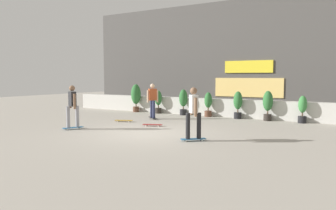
{
  "coord_description": "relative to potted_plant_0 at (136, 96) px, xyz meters",
  "views": [
    {
      "loc": [
        6.57,
        -9.63,
        2.03
      ],
      "look_at": [
        0.0,
        1.5,
        0.9
      ],
      "focal_mm": 34.85,
      "sensor_mm": 36.0,
      "label": 1
    }
  ],
  "objects": [
    {
      "name": "ground_plane",
      "position": [
        4.54,
        -5.55,
        -0.94
      ],
      "size": [
        48.0,
        48.0,
        0.0
      ],
      "primitive_type": "plane",
      "color": "#A8A093"
    },
    {
      "name": "planter_wall",
      "position": [
        4.54,
        0.45,
        -0.49
      ],
      "size": [
        18.0,
        0.4,
        0.9
      ],
      "primitive_type": "cube",
      "color": "beige",
      "rests_on": "ground"
    },
    {
      "name": "building_backdrop",
      "position": [
        4.54,
        4.45,
        2.31
      ],
      "size": [
        20.0,
        2.08,
        6.5
      ],
      "color": "#4C4947",
      "rests_on": "ground"
    },
    {
      "name": "potted_plant_0",
      "position": [
        0.0,
        0.0,
        0.0
      ],
      "size": [
        0.56,
        0.56,
        1.6
      ],
      "color": "brown",
      "rests_on": "ground"
    },
    {
      "name": "potted_plant_1",
      "position": [
        1.52,
        -0.0,
        -0.24
      ],
      "size": [
        0.4,
        0.4,
        1.27
      ],
      "color": "#2D2823",
      "rests_on": "ground"
    },
    {
      "name": "potted_plant_2",
      "position": [
        3.09,
        0.0,
        -0.17
      ],
      "size": [
        0.44,
        0.44,
        1.36
      ],
      "color": "black",
      "rests_on": "ground"
    },
    {
      "name": "potted_plant_3",
      "position": [
        4.51,
        -0.0,
        -0.26
      ],
      "size": [
        0.39,
        0.39,
        1.24
      ],
      "color": "brown",
      "rests_on": "ground"
    },
    {
      "name": "potted_plant_4",
      "position": [
        6.06,
        0.0,
        -0.2
      ],
      "size": [
        0.43,
        0.43,
        1.32
      ],
      "color": "black",
      "rests_on": "ground"
    },
    {
      "name": "potted_plant_5",
      "position": [
        7.48,
        -0.0,
        -0.15
      ],
      "size": [
        0.45,
        0.45,
        1.38
      ],
      "color": "#2D2823",
      "rests_on": "ground"
    },
    {
      "name": "potted_plant_6",
      "position": [
        8.98,
        0.0,
        -0.3
      ],
      "size": [
        0.37,
        0.37,
        1.2
      ],
      "color": "black",
      "rests_on": "ground"
    },
    {
      "name": "skater_mid_plaza",
      "position": [
        2.58,
        -2.19,
        0.0
      ],
      "size": [
        0.74,
        0.66,
        1.7
      ],
      "color": "black",
      "rests_on": "ground"
    },
    {
      "name": "skater_far_right",
      "position": [
        1.62,
        -6.33,
        0.0
      ],
      "size": [
        0.52,
        0.81,
        1.7
      ],
      "color": "#266699",
      "rests_on": "ground"
    },
    {
      "name": "skater_by_wall_left",
      "position": [
        6.64,
        -6.04,
        0.0
      ],
      "size": [
        0.73,
        0.69,
        1.7
      ],
      "color": "#266699",
      "rests_on": "ground"
    },
    {
      "name": "skateboard_near_camera",
      "position": [
        2.0,
        -3.68,
        -0.87
      ],
      "size": [
        0.82,
        0.49,
        0.08
      ],
      "color": "#BF8C26",
      "rests_on": "ground"
    },
    {
      "name": "skateboard_aside",
      "position": [
        3.83,
        -4.1,
        -0.87
      ],
      "size": [
        0.82,
        0.48,
        0.08
      ],
      "color": "maroon",
      "rests_on": "ground"
    }
  ]
}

